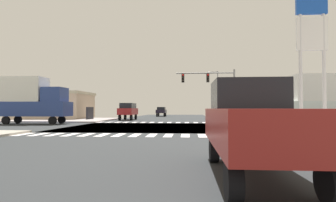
% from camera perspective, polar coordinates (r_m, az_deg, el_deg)
% --- Properties ---
extents(ground, '(90.00, 90.00, 0.05)m').
position_cam_1_polar(ground, '(23.46, -4.07, -5.57)').
color(ground, '#2C2F32').
extents(sidewalk_corner_ne, '(12.00, 12.00, 0.14)m').
position_cam_1_polar(sidewalk_corner_ne, '(36.46, 19.63, -3.91)').
color(sidewalk_corner_ne, '#A09B91').
rests_on(sidewalk_corner_ne, ground).
extents(sidewalk_corner_nw, '(12.00, 12.00, 0.14)m').
position_cam_1_polar(sidewalk_corner_nw, '(38.83, -20.71, -3.75)').
color(sidewalk_corner_nw, '#A19796').
rests_on(sidewalk_corner_nw, ground).
extents(crosswalk_near, '(13.50, 2.00, 0.01)m').
position_cam_1_polar(crosswalk_near, '(16.35, -8.74, -7.19)').
color(crosswalk_near, white).
rests_on(crosswalk_near, ground).
extents(crosswalk_far, '(13.50, 2.00, 0.01)m').
position_cam_1_polar(crosswalk_far, '(30.71, -2.52, -4.57)').
color(crosswalk_far, white).
rests_on(crosswalk_far, ground).
extents(traffic_signal_mast, '(6.73, 0.55, 6.06)m').
position_cam_1_polar(traffic_signal_mast, '(30.99, 9.09, 3.76)').
color(traffic_signal_mast, gray).
rests_on(traffic_signal_mast, ground).
extents(gas_station_sign, '(1.60, 0.20, 8.04)m').
position_cam_1_polar(gas_station_sign, '(16.59, 28.31, 12.43)').
color(gas_station_sign, silver).
rests_on(gas_station_sign, ground).
extents(street_lamp, '(1.78, 0.32, 7.64)m').
position_cam_1_polar(street_lamp, '(43.98, 10.23, 2.33)').
color(street_lamp, gray).
rests_on(street_lamp, ground).
extents(bank_building, '(12.17, 7.41, 4.02)m').
position_cam_1_polar(bank_building, '(43.32, -23.40, -0.91)').
color(bank_building, tan).
rests_on(bank_building, ground).
extents(box_truck_nearside_1, '(7.20, 2.40, 4.85)m').
position_cam_1_polar(box_truck_nearside_1, '(29.69, 30.47, 0.48)').
color(box_truck_nearside_1, black).
rests_on(box_truck_nearside_1, ground).
extents(box_truck_farside_2, '(7.20, 2.40, 4.85)m').
position_cam_1_polar(box_truck_farside_2, '(31.19, -26.87, 0.35)').
color(box_truck_farside_2, black).
rests_on(box_truck_farside_2, ground).
extents(sedan_crossing_1, '(1.80, 4.30, 1.88)m').
position_cam_1_polar(sedan_crossing_1, '(53.70, -1.42, -2.11)').
color(sedan_crossing_1, black).
rests_on(sedan_crossing_1, ground).
extents(suv_queued_1, '(1.96, 4.60, 2.34)m').
position_cam_1_polar(suv_queued_1, '(37.85, -8.50, -1.89)').
color(suv_queued_1, black).
rests_on(suv_queued_1, ground).
extents(pickup_leading_1, '(2.00, 5.10, 2.35)m').
position_cam_1_polar(pickup_leading_1, '(6.77, 17.75, -4.15)').
color(pickup_leading_1, black).
rests_on(pickup_leading_1, ground).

